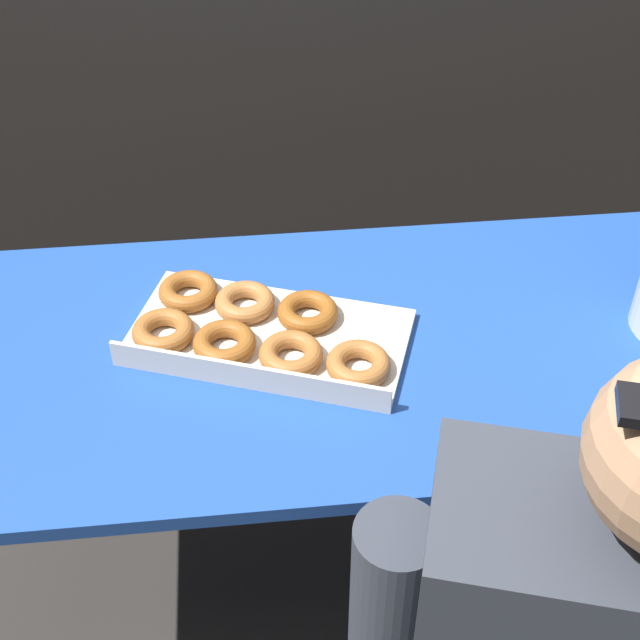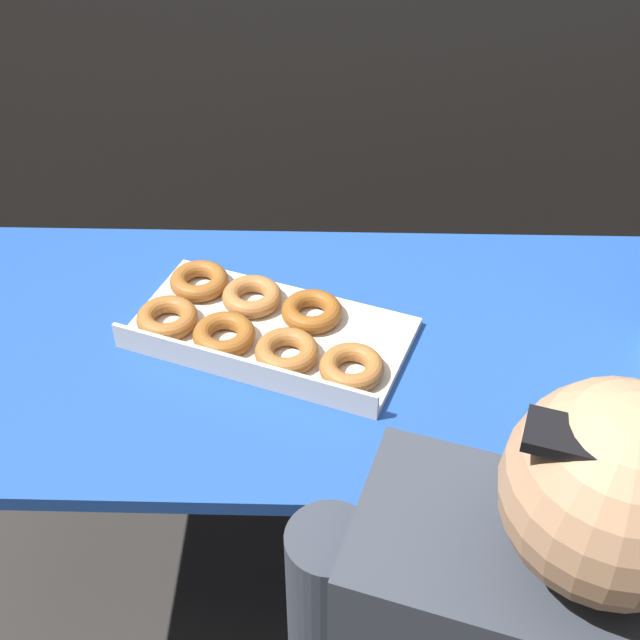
{
  "view_description": "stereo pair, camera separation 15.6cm",
  "coord_description": "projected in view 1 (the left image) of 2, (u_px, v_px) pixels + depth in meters",
  "views": [
    {
      "loc": [
        -0.16,
        -1.18,
        1.77
      ],
      "look_at": [
        -0.04,
        0.0,
        0.76
      ],
      "focal_mm": 50.0,
      "sensor_mm": 36.0,
      "label": 1
    },
    {
      "loc": [
        -0.01,
        -1.19,
        1.77
      ],
      "look_at": [
        -0.04,
        0.0,
        0.76
      ],
      "focal_mm": 50.0,
      "sensor_mm": 36.0,
      "label": 2
    }
  ],
  "objects": [
    {
      "name": "folding_table",
      "position": [
        341.0,
        361.0,
        1.63
      ],
      "size": [
        1.55,
        0.71,
        0.7
      ],
      "color": "#1E479E",
      "rests_on": "ground"
    },
    {
      "name": "donut_box",
      "position": [
        259.0,
        332.0,
        1.59
      ],
      "size": [
        0.55,
        0.41,
        0.05
      ],
      "rotation": [
        0.0,
        0.0,
        -0.35
      ],
      "color": "beige",
      "rests_on": "folding_table"
    },
    {
      "name": "ground_plane",
      "position": [
        337.0,
        569.0,
        2.06
      ],
      "size": [
        12.0,
        12.0,
        0.0
      ],
      "primitive_type": "plane",
      "color": "#2D2B28"
    }
  ]
}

